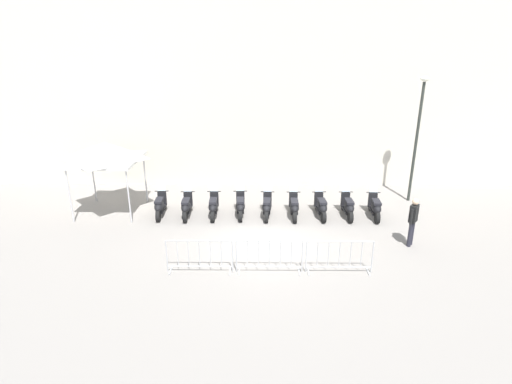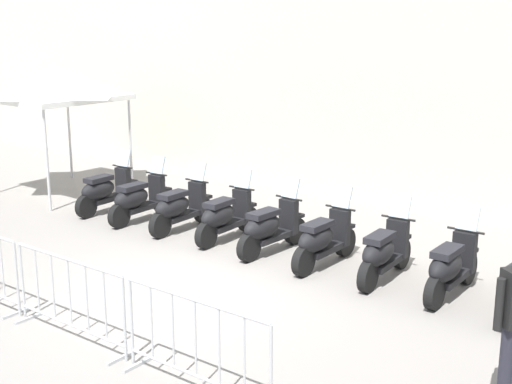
# 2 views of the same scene
# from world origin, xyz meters

# --- Properties ---
(ground_plane) EXTENTS (120.00, 120.00, 0.00)m
(ground_plane) POSITION_xyz_m (0.00, 0.00, 0.00)
(ground_plane) COLOR gray
(building_facade) EXTENTS (28.04, 2.87, 14.59)m
(building_facade) POSITION_xyz_m (-0.12, 7.43, 7.29)
(building_facade) COLOR beige
(building_facade) RESTS_ON ground
(motorcycle_0) EXTENTS (0.56, 1.73, 1.24)m
(motorcycle_0) POSITION_xyz_m (-4.32, 2.36, 0.45)
(motorcycle_0) COLOR black
(motorcycle_0) RESTS_ON ground
(motorcycle_1) EXTENTS (0.56, 1.72, 1.24)m
(motorcycle_1) POSITION_xyz_m (-3.25, 2.32, 0.45)
(motorcycle_1) COLOR black
(motorcycle_1) RESTS_ON ground
(motorcycle_2) EXTENTS (0.56, 1.72, 1.24)m
(motorcycle_2) POSITION_xyz_m (-2.18, 2.37, 0.45)
(motorcycle_2) COLOR black
(motorcycle_2) RESTS_ON ground
(motorcycle_3) EXTENTS (0.56, 1.73, 1.24)m
(motorcycle_3) POSITION_xyz_m (-1.11, 2.44, 0.45)
(motorcycle_3) COLOR black
(motorcycle_3) RESTS_ON ground
(motorcycle_4) EXTENTS (0.56, 1.72, 1.24)m
(motorcycle_4) POSITION_xyz_m (-0.04, 2.39, 0.45)
(motorcycle_4) COLOR black
(motorcycle_4) RESTS_ON ground
(motorcycle_5) EXTENTS (0.56, 1.72, 1.24)m
(motorcycle_5) POSITION_xyz_m (1.03, 2.39, 0.45)
(motorcycle_5) COLOR black
(motorcycle_5) RESTS_ON ground
(motorcycle_6) EXTENTS (0.56, 1.73, 1.24)m
(motorcycle_6) POSITION_xyz_m (2.11, 2.44, 0.45)
(motorcycle_6) COLOR black
(motorcycle_6) RESTS_ON ground
(motorcycle_7) EXTENTS (0.56, 1.72, 1.24)m
(motorcycle_7) POSITION_xyz_m (3.17, 2.45, 0.45)
(motorcycle_7) COLOR black
(motorcycle_7) RESTS_ON ground
(motorcycle_8) EXTENTS (0.56, 1.72, 1.24)m
(motorcycle_8) POSITION_xyz_m (4.24, 2.42, 0.45)
(motorcycle_8) COLOR black
(motorcycle_8) RESTS_ON ground
(barrier_segment_0) EXTENTS (2.03, 0.47, 1.07)m
(barrier_segment_0) POSITION_xyz_m (-2.08, -1.82, 0.52)
(barrier_segment_0) COLOR #B2B5B7
(barrier_segment_0) RESTS_ON ground
(barrier_segment_1) EXTENTS (2.03, 0.47, 1.07)m
(barrier_segment_1) POSITION_xyz_m (0.03, -1.79, 0.52)
(barrier_segment_1) COLOR #B2B5B7
(barrier_segment_1) RESTS_ON ground
(barrier_segment_2) EXTENTS (2.03, 0.47, 1.07)m
(barrier_segment_2) POSITION_xyz_m (2.14, -1.75, 0.52)
(barrier_segment_2) COLOR #B2B5B7
(barrier_segment_2) RESTS_ON ground
(street_lamp) EXTENTS (0.36, 0.36, 5.31)m
(street_lamp) POSITION_xyz_m (6.21, 4.36, 3.24)
(street_lamp) COLOR #2D332D
(street_lamp) RESTS_ON ground
(officer_near_row_end) EXTENTS (0.39, 0.46, 1.73)m
(officer_near_row_end) POSITION_xyz_m (4.89, 0.08, 0.98)
(officer_near_row_end) COLOR #23232D
(officer_near_row_end) RESTS_ON ground
(canopy_tent) EXTENTS (2.52, 2.52, 2.91)m
(canopy_tent) POSITION_xyz_m (-6.44, 2.83, 2.52)
(canopy_tent) COLOR silver
(canopy_tent) RESTS_ON ground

